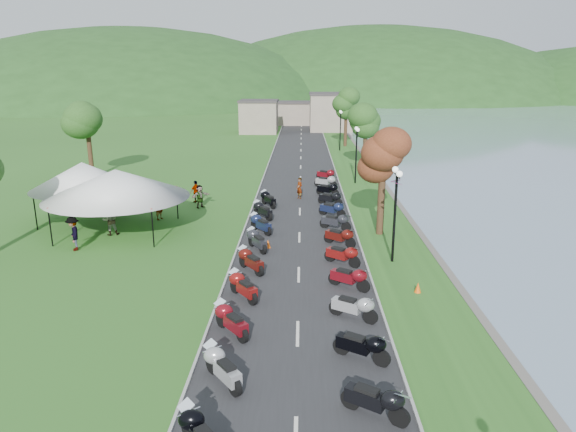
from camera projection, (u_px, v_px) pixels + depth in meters
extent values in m
cube|color=#29292B|center=(300.00, 178.00, 48.79)|extent=(7.00, 120.00, 0.02)
cube|color=gray|center=(290.00, 114.00, 91.45)|extent=(18.00, 16.00, 5.00)
imported|color=slate|center=(160.00, 219.00, 35.34)|extent=(0.75, 0.84, 1.90)
imported|color=slate|center=(112.00, 235.00, 31.99)|extent=(1.06, 0.83, 1.92)
imported|color=slate|center=(75.00, 250.00, 29.27)|extent=(1.05, 1.38, 1.97)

